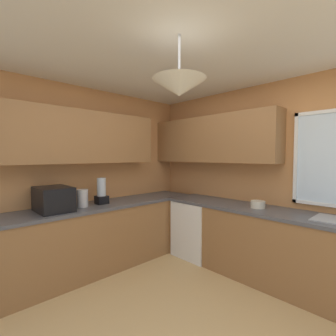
% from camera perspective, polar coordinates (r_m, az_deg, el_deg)
% --- Properties ---
extents(room_shell, '(4.03, 3.71, 2.58)m').
position_cam_1_polar(room_shell, '(2.96, -0.71, 8.02)').
color(room_shell, '#C6844C').
rests_on(room_shell, ground_plane).
extents(counter_run_left, '(0.65, 3.32, 0.89)m').
position_cam_1_polar(counter_run_left, '(3.51, -17.99, -15.57)').
color(counter_run_left, olive).
rests_on(counter_run_left, ground_plane).
extents(counter_run_back, '(3.12, 0.65, 0.89)m').
position_cam_1_polar(counter_run_back, '(3.33, 24.28, -16.74)').
color(counter_run_back, olive).
rests_on(counter_run_back, ground_plane).
extents(dishwasher, '(0.60, 0.60, 0.84)m').
position_cam_1_polar(dishwasher, '(3.89, 7.07, -13.97)').
color(dishwasher, white).
rests_on(dishwasher, ground_plane).
extents(microwave, '(0.48, 0.36, 0.29)m').
position_cam_1_polar(microwave, '(3.21, -25.50, -6.65)').
color(microwave, black).
rests_on(microwave, counter_run_left).
extents(kettle, '(0.14, 0.14, 0.23)m').
position_cam_1_polar(kettle, '(3.32, -19.60, -6.77)').
color(kettle, '#B7B7BC').
rests_on(kettle, counter_run_left).
extents(bowl, '(0.18, 0.18, 0.09)m').
position_cam_1_polar(bowl, '(3.29, 20.51, -8.07)').
color(bowl, beige).
rests_on(bowl, counter_run_back).
extents(blender_appliance, '(0.15, 0.15, 0.36)m').
position_cam_1_polar(blender_appliance, '(3.45, -15.48, -5.54)').
color(blender_appliance, black).
rests_on(blender_appliance, counter_run_left).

